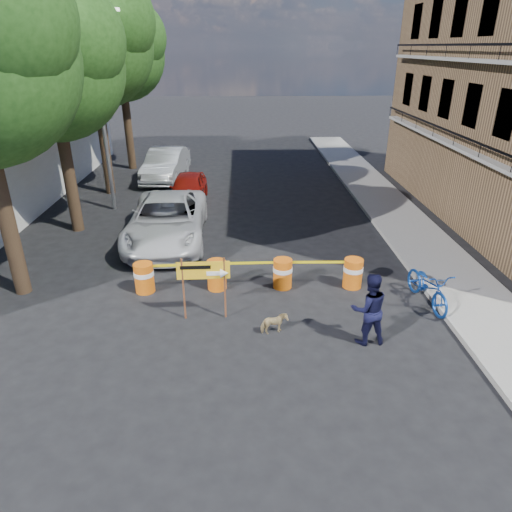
{
  "coord_description": "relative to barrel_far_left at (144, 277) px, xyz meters",
  "views": [
    {
      "loc": [
        -0.31,
        -10.01,
        6.59
      ],
      "look_at": [
        0.05,
        1.47,
        1.3
      ],
      "focal_mm": 32.0,
      "sensor_mm": 36.0,
      "label": 1
    }
  ],
  "objects": [
    {
      "name": "dog",
      "position": [
        3.65,
        -2.28,
        -0.19
      ],
      "size": [
        0.72,
        0.48,
        0.56
      ],
      "primitive_type": "imported",
      "rotation": [
        0.0,
        0.0,
        1.86
      ],
      "color": "tan",
      "rests_on": "ground"
    },
    {
      "name": "pedestrian",
      "position": [
        5.87,
        -2.7,
        0.45
      ],
      "size": [
        0.95,
        0.77,
        1.84
      ],
      "primitive_type": "imported",
      "rotation": [
        0.0,
        0.0,
        3.23
      ],
      "color": "black",
      "rests_on": "ground"
    },
    {
      "name": "barrel_far_left",
      "position": [
        0.0,
        0.0,
        0.0
      ],
      "size": [
        0.58,
        0.58,
        0.9
      ],
      "color": "#DD5C0D",
      "rests_on": "ground"
    },
    {
      "name": "detour_sign",
      "position": [
        2.05,
        -1.5,
        0.8
      ],
      "size": [
        1.36,
        0.26,
        1.75
      ],
      "rotation": [
        0.0,
        0.0,
        0.03
      ],
      "color": "#592D19",
      "rests_on": "ground"
    },
    {
      "name": "tree_far",
      "position": [
        -3.53,
        15.1,
        5.74
      ],
      "size": [
        5.04,
        4.8,
        8.84
      ],
      "color": "#332316",
      "rests_on": "ground"
    },
    {
      "name": "barrel_far_right",
      "position": [
        6.16,
        0.1,
        0.0
      ],
      "size": [
        0.58,
        0.58,
        0.9
      ],
      "color": "#DD5C0D",
      "rests_on": "ground"
    },
    {
      "name": "sidewalk_east",
      "position": [
        9.41,
        4.1,
        -0.4
      ],
      "size": [
        2.4,
        40.0,
        0.15
      ],
      "primitive_type": "cube",
      "color": "gray",
      "rests_on": "ground"
    },
    {
      "name": "sedan_red",
      "position": [
        0.41,
        8.51,
        0.19
      ],
      "size": [
        1.64,
        3.91,
        1.32
      ],
      "primitive_type": "imported",
      "rotation": [
        0.0,
        0.0,
        -0.02
      ],
      "color": "maroon",
      "rests_on": "ground"
    },
    {
      "name": "sedan_silver",
      "position": [
        -1.18,
        12.54,
        0.35
      ],
      "size": [
        2.15,
        5.13,
        1.65
      ],
      "primitive_type": "imported",
      "rotation": [
        0.0,
        0.0,
        -0.08
      ],
      "color": "#BABEC2",
      "rests_on": "ground"
    },
    {
      "name": "suv_white",
      "position": [
        0.13,
        3.89,
        0.35
      ],
      "size": [
        2.89,
        5.96,
        1.63
      ],
      "primitive_type": "imported",
      "rotation": [
        0.0,
        0.0,
        0.03
      ],
      "color": "silver",
      "rests_on": "ground"
    },
    {
      "name": "tree_mid_b",
      "position": [
        -3.53,
        10.1,
        6.24
      ],
      "size": [
        5.67,
        5.4,
        9.62
      ],
      "color": "#332316",
      "rests_on": "ground"
    },
    {
      "name": "barrel_mid_right",
      "position": [
        4.07,
        0.15,
        0.0
      ],
      "size": [
        0.58,
        0.58,
        0.9
      ],
      "color": "#DD5C0D",
      "rests_on": "ground"
    },
    {
      "name": "barrel_mid_left",
      "position": [
        2.11,
        0.12,
        0.0
      ],
      "size": [
        0.58,
        0.58,
        0.9
      ],
      "color": "#DD5C0D",
      "rests_on": "ground"
    },
    {
      "name": "ground",
      "position": [
        3.21,
        -1.9,
        -0.47
      ],
      "size": [
        120.0,
        120.0,
        0.0
      ],
      "primitive_type": "plane",
      "color": "black",
      "rests_on": "ground"
    },
    {
      "name": "streetlamp",
      "position": [
        -2.73,
        7.6,
        3.9
      ],
      "size": [
        1.25,
        0.18,
        8.0
      ],
      "color": "gray",
      "rests_on": "ground"
    },
    {
      "name": "tree_mid_a",
      "position": [
        -3.53,
        5.1,
        5.53
      ],
      "size": [
        5.25,
        5.0,
        8.68
      ],
      "color": "#332316",
      "rests_on": "ground"
    },
    {
      "name": "bicycle",
      "position": [
        8.01,
        -0.96,
        0.59
      ],
      "size": [
        0.89,
        1.21,
        2.12
      ],
      "primitive_type": "imported",
      "rotation": [
        0.0,
        0.0,
        0.14
      ],
      "color": "#133F9A",
      "rests_on": "ground"
    }
  ]
}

